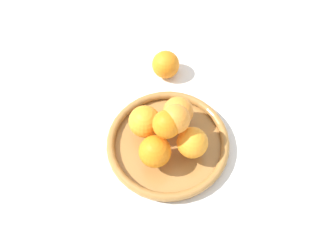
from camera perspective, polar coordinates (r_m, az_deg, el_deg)
ground_plane at (r=0.89m, az=-0.00°, el=-3.44°), size 4.00×4.00×0.00m
fruit_bowl at (r=0.87m, az=-0.00°, el=-2.90°), size 0.33×0.33×0.03m
orange_pile at (r=0.81m, az=-0.06°, el=-0.47°), size 0.21×0.20×0.14m
stray_orange at (r=1.00m, az=-0.41°, el=10.65°), size 0.08×0.08×0.08m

